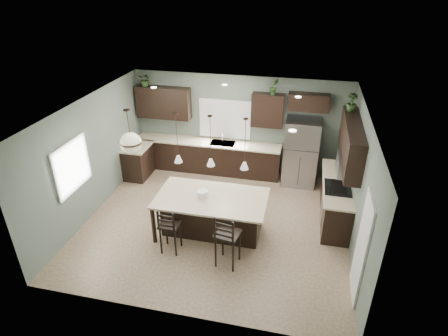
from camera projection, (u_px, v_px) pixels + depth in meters
ground at (216, 222)px, 8.84m from camera, size 6.00×6.00×0.00m
pantry_door at (361, 249)px, 6.45m from camera, size 0.04×0.82×2.04m
window_back at (225, 119)px, 10.55m from camera, size 1.35×0.02×1.00m
window_left at (71, 166)px, 8.01m from camera, size 0.02×1.10×1.00m
left_return_cabs at (138, 162)px, 10.62m from camera, size 0.60×0.90×0.90m
left_return_countertop at (137, 147)px, 10.39m from camera, size 0.66×0.96×0.04m
back_lower_cabs at (208, 157)px, 10.90m from camera, size 4.20×0.60×0.90m
back_countertop at (207, 142)px, 10.67m from camera, size 4.20×0.66×0.04m
sink_inset at (223, 143)px, 10.57m from camera, size 0.70×0.45×0.01m
faucet at (222, 139)px, 10.48m from camera, size 0.02×0.02×0.28m
back_upper_left at (163, 103)px, 10.57m from camera, size 1.55×0.34×0.90m
back_upper_right at (268, 110)px, 9.99m from camera, size 0.85×0.34×0.90m
fridge_header at (309, 102)px, 9.64m from camera, size 1.05×0.34×0.45m
right_lower_cabs at (335, 200)px, 8.86m from camera, size 0.60×2.35×0.90m
right_countertop at (337, 183)px, 8.64m from camera, size 0.66×2.35×0.04m
cooktop at (338, 188)px, 8.39m from camera, size 0.58×0.75×0.02m
wall_oven_front at (322, 205)px, 8.68m from camera, size 0.01×0.72×0.60m
right_upper_cabs at (351, 143)px, 8.13m from camera, size 0.34×2.35×0.90m
microwave at (347, 164)px, 8.09m from camera, size 0.40×0.75×0.40m
refrigerator at (301, 153)px, 10.05m from camera, size 0.90×0.74×1.85m
kitchen_island at (212, 215)px, 8.29m from camera, size 2.40×1.37×0.92m
serving_dish at (202, 194)px, 8.08m from camera, size 0.24×0.24×0.14m
bar_stool_left at (170, 229)px, 7.71m from camera, size 0.41×0.41×1.08m
bar_stool_right at (228, 239)px, 7.32m from camera, size 0.52×0.52×1.21m
pendant_left at (177, 138)px, 7.59m from camera, size 0.17×0.17×1.10m
pendant_center at (210, 141)px, 7.45m from camera, size 0.17×0.17×1.10m
pendant_right at (245, 144)px, 7.32m from camera, size 0.17×0.17×1.10m
chandelier at (129, 132)px, 7.74m from camera, size 0.50×0.50×0.98m
plant_back_left at (145, 79)px, 10.33m from camera, size 0.38×0.34×0.38m
plant_back_right at (274, 87)px, 9.63m from camera, size 0.28×0.26×0.42m
plant_right_wall at (352, 102)px, 8.50m from camera, size 0.24×0.24×0.41m
room_shell at (215, 158)px, 8.04m from camera, size 6.00×6.00×6.00m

